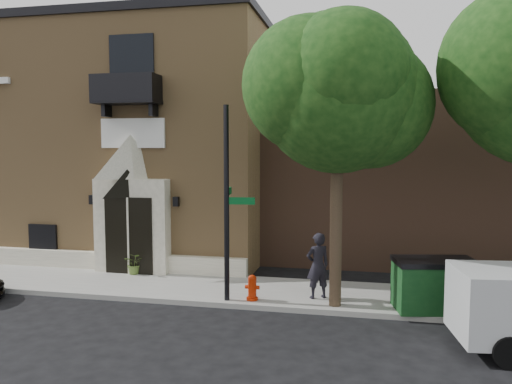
% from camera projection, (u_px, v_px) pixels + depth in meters
% --- Properties ---
extents(ground, '(120.00, 120.00, 0.00)m').
position_uv_depth(ground, '(123.00, 301.00, 14.31)').
color(ground, black).
rests_on(ground, ground).
extents(sidewalk, '(42.00, 3.00, 0.15)m').
position_uv_depth(sidewalk, '(175.00, 287.00, 15.55)').
color(sidewalk, gray).
rests_on(sidewalk, ground).
extents(church, '(12.20, 11.01, 9.30)m').
position_uv_depth(church, '(142.00, 143.00, 22.27)').
color(church, '#A8804F').
rests_on(church, ground).
extents(neighbour_building, '(18.00, 8.00, 6.40)m').
position_uv_depth(neighbour_building, '(495.00, 178.00, 20.33)').
color(neighbour_building, brown).
rests_on(neighbour_building, ground).
extents(street_tree_left, '(4.97, 4.38, 7.77)m').
position_uv_depth(street_tree_left, '(339.00, 91.00, 12.89)').
color(street_tree_left, '#38281C').
rests_on(street_tree_left, sidewalk).
extents(street_sign, '(0.89, 0.86, 5.41)m').
position_uv_depth(street_sign, '(227.00, 203.00, 13.74)').
color(street_sign, black).
rests_on(street_sign, sidewalk).
extents(fire_hydrant, '(0.41, 0.33, 0.72)m').
position_uv_depth(fire_hydrant, '(252.00, 288.00, 13.94)').
color(fire_hydrant, '#A91E03').
rests_on(fire_hydrant, sidewalk).
extents(dumpster, '(2.25, 1.54, 1.35)m').
position_uv_depth(dumpster, '(435.00, 284.00, 13.04)').
color(dumpster, '#0F3716').
rests_on(dumpster, sidewalk).
extents(planter, '(0.69, 0.60, 0.73)m').
position_uv_depth(planter, '(135.00, 263.00, 16.81)').
color(planter, '#546F2D').
rests_on(planter, sidewalk).
extents(pedestrian_near, '(0.82, 0.72, 1.87)m').
position_uv_depth(pedestrian_near, '(318.00, 266.00, 14.06)').
color(pedestrian_near, black).
rests_on(pedestrian_near, sidewalk).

